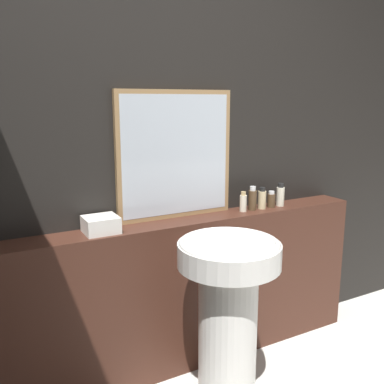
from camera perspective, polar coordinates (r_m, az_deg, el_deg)
name	(u,v)px	position (r m, az deg, el deg)	size (l,w,h in m)	color
wall_back	(170,152)	(2.42, -2.97, 5.31)	(8.00, 0.06, 2.50)	black
vanity_counter	(181,294)	(2.53, -1.43, -13.49)	(2.37, 0.20, 0.88)	#422319
pedestal_sink	(228,312)	(2.14, 4.82, -15.69)	(0.49, 0.49, 0.90)	silver
mirror	(176,155)	(2.38, -2.19, 4.94)	(0.69, 0.03, 0.71)	#937047
towel_stack	(101,225)	(2.20, -12.06, -4.27)	(0.17, 0.15, 0.08)	silver
shampoo_bottle	(243,202)	(2.57, 6.84, -1.37)	(0.04, 0.04, 0.12)	beige
conditioner_bottle	(252,199)	(2.61, 8.07, -0.95)	(0.05, 0.05, 0.15)	#4C3823
lotion_bottle	(262,199)	(2.65, 9.32, -0.90)	(0.05, 0.05, 0.13)	#C6B284
body_wash_bottle	(271,200)	(2.70, 10.52, -1.02)	(0.05, 0.05, 0.10)	#4C3823
hand_soap_bottle	(280,195)	(2.74, 11.70, -0.46)	(0.05, 0.05, 0.14)	beige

